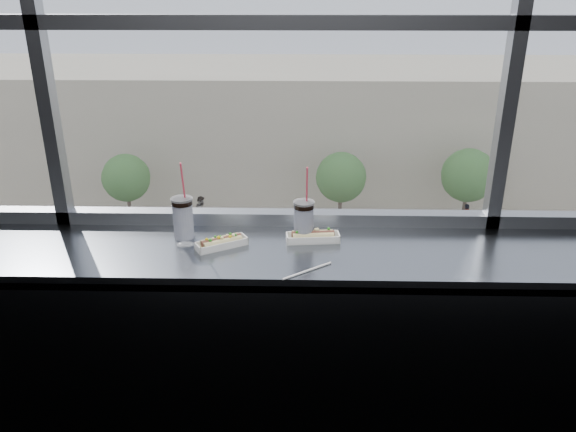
{
  "coord_description": "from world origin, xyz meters",
  "views": [
    {
      "loc": [
        0.12,
        -0.94,
        2.14
      ],
      "look_at": [
        0.06,
        1.23,
        1.25
      ],
      "focal_mm": 35.0,
      "sensor_mm": 36.0,
      "label": 1
    }
  ],
  "objects_px": {
    "hotdog_tray_right": "(313,236)",
    "wrapper": "(185,244)",
    "car_near_c": "(277,325)",
    "tree_right": "(468,175)",
    "soda_cup_left": "(183,216)",
    "car_near_d": "(503,325)",
    "pedestrian_d": "(466,216)",
    "tree_center": "(341,177)",
    "loose_straw": "(307,271)",
    "car_far_b": "(352,239)",
    "hotdog_tray_left": "(221,242)",
    "soda_cup_right": "(304,219)",
    "car_far_c": "(561,240)",
    "pedestrian_a": "(202,209)",
    "tree_left": "(126,178)",
    "car_far_a": "(118,236)",
    "car_near_b": "(163,319)"
  },
  "relations": [
    {
      "from": "hotdog_tray_right",
      "to": "wrapper",
      "type": "xyz_separation_m",
      "value": [
        -0.55,
        -0.07,
        -0.01
      ]
    },
    {
      "from": "car_near_c",
      "to": "tree_right",
      "type": "height_order",
      "value": "tree_right"
    },
    {
      "from": "soda_cup_left",
      "to": "car_near_d",
      "type": "xyz_separation_m",
      "value": [
        8.27,
        16.17,
        -11.04
      ]
    },
    {
      "from": "pedestrian_d",
      "to": "tree_center",
      "type": "bearing_deg",
      "value": -7.49
    },
    {
      "from": "loose_straw",
      "to": "car_far_b",
      "type": "bearing_deg",
      "value": 46.44
    },
    {
      "from": "hotdog_tray_left",
      "to": "soda_cup_right",
      "type": "height_order",
      "value": "soda_cup_right"
    },
    {
      "from": "car_far_c",
      "to": "pedestrian_d",
      "type": "distance_m",
      "value": 5.03
    },
    {
      "from": "loose_straw",
      "to": "car_far_b",
      "type": "relative_size",
      "value": 0.04
    },
    {
      "from": "pedestrian_a",
      "to": "tree_center",
      "type": "relative_size",
      "value": 0.51
    },
    {
      "from": "soda_cup_right",
      "to": "tree_left",
      "type": "distance_m",
      "value": 31.34
    },
    {
      "from": "hotdog_tray_right",
      "to": "car_near_d",
      "type": "distance_m",
      "value": 21.02
    },
    {
      "from": "wrapper",
      "to": "car_far_a",
      "type": "height_order",
      "value": "wrapper"
    },
    {
      "from": "hotdog_tray_left",
      "to": "car_near_d",
      "type": "xyz_separation_m",
      "value": [
        8.09,
        16.27,
        -10.96
      ]
    },
    {
      "from": "soda_cup_right",
      "to": "wrapper",
      "type": "distance_m",
      "value": 0.52
    },
    {
      "from": "pedestrian_d",
      "to": "tree_right",
      "type": "relative_size",
      "value": 0.46
    },
    {
      "from": "loose_straw",
      "to": "pedestrian_d",
      "type": "height_order",
      "value": "loose_straw"
    },
    {
      "from": "wrapper",
      "to": "tree_left",
      "type": "height_order",
      "value": "wrapper"
    },
    {
      "from": "car_far_c",
      "to": "tree_left",
      "type": "height_order",
      "value": "tree_left"
    },
    {
      "from": "car_far_c",
      "to": "hotdog_tray_left",
      "type": "bearing_deg",
      "value": 158.35
    },
    {
      "from": "car_near_c",
      "to": "tree_center",
      "type": "relative_size",
      "value": 1.28
    },
    {
      "from": "car_far_a",
      "to": "car_far_b",
      "type": "relative_size",
      "value": 1.04
    },
    {
      "from": "pedestrian_d",
      "to": "car_far_a",
      "type": "bearing_deg",
      "value": 9.24
    },
    {
      "from": "car_far_b",
      "to": "car_far_c",
      "type": "bearing_deg",
      "value": -89.1
    },
    {
      "from": "loose_straw",
      "to": "car_far_c",
      "type": "height_order",
      "value": "loose_straw"
    },
    {
      "from": "car_near_d",
      "to": "tree_right",
      "type": "bearing_deg",
      "value": -1.56
    },
    {
      "from": "hotdog_tray_right",
      "to": "pedestrian_d",
      "type": "relative_size",
      "value": 0.11
    },
    {
      "from": "car_near_b",
      "to": "tree_center",
      "type": "distance_m",
      "value": 14.31
    },
    {
      "from": "tree_right",
      "to": "car_far_a",
      "type": "bearing_deg",
      "value": -168.1
    },
    {
      "from": "car_far_c",
      "to": "tree_left",
      "type": "xyz_separation_m",
      "value": [
        -23.41,
        4.0,
        1.8
      ]
    },
    {
      "from": "hotdog_tray_left",
      "to": "tree_left",
      "type": "height_order",
      "value": "hotdog_tray_left"
    },
    {
      "from": "car_far_c",
      "to": "hotdog_tray_right",
      "type": "bearing_deg",
      "value": 158.99
    },
    {
      "from": "car_near_c",
      "to": "pedestrian_a",
      "type": "height_order",
      "value": "pedestrian_a"
    },
    {
      "from": "pedestrian_a",
      "to": "tree_center",
      "type": "height_order",
      "value": "tree_center"
    },
    {
      "from": "car_near_d",
      "to": "car_far_a",
      "type": "distance_m",
      "value": 19.06
    },
    {
      "from": "car_far_a",
      "to": "tree_center",
      "type": "xyz_separation_m",
      "value": [
        11.81,
        4.0,
        2.01
      ]
    },
    {
      "from": "car_far_a",
      "to": "hotdog_tray_left",
      "type": "bearing_deg",
      "value": -162.3
    },
    {
      "from": "loose_straw",
      "to": "pedestrian_d",
      "type": "distance_m",
      "value": 31.09
    },
    {
      "from": "car_near_b",
      "to": "car_far_c",
      "type": "distance_m",
      "value": 20.27
    },
    {
      "from": "car_near_d",
      "to": "car_far_b",
      "type": "xyz_separation_m",
      "value": [
        -5.09,
        8.0,
        -0.15
      ]
    },
    {
      "from": "car_near_c",
      "to": "hotdog_tray_right",
      "type": "bearing_deg",
      "value": 176.9
    },
    {
      "from": "loose_straw",
      "to": "hotdog_tray_right",
      "type": "bearing_deg",
      "value": 47.41
    },
    {
      "from": "hotdog_tray_right",
      "to": "tree_right",
      "type": "distance_m",
      "value": 31.02
    },
    {
      "from": "car_far_c",
      "to": "pedestrian_a",
      "type": "relative_size",
      "value": 2.8
    },
    {
      "from": "soda_cup_right",
      "to": "car_near_b",
      "type": "relative_size",
      "value": 0.05
    },
    {
      "from": "car_far_b",
      "to": "wrapper",
      "type": "bearing_deg",
      "value": 173.47
    },
    {
      "from": "car_far_b",
      "to": "pedestrian_d",
      "type": "height_order",
      "value": "pedestrian_d"
    },
    {
      "from": "soda_cup_left",
      "to": "pedestrian_d",
      "type": "height_order",
      "value": "soda_cup_left"
    },
    {
      "from": "hotdog_tray_left",
      "to": "soda_cup_left",
      "type": "xyz_separation_m",
      "value": [
        -0.18,
        0.1,
        0.08
      ]
    },
    {
      "from": "soda_cup_right",
      "to": "soda_cup_left",
      "type": "bearing_deg",
      "value": 178.41
    },
    {
      "from": "car_far_b",
      "to": "tree_left",
      "type": "bearing_deg",
      "value": 73.48
    }
  ]
}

